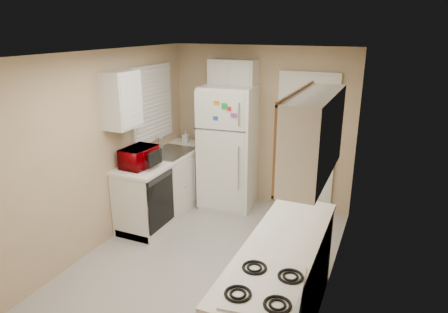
% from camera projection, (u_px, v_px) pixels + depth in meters
% --- Properties ---
extents(floor, '(3.80, 3.80, 0.00)m').
position_uv_depth(floor, '(207.00, 260.00, 4.77)').
color(floor, beige).
rests_on(floor, ground).
extents(ceiling, '(3.80, 3.80, 0.00)m').
position_uv_depth(ceiling, '(204.00, 53.00, 4.02)').
color(ceiling, white).
rests_on(ceiling, floor).
extents(wall_left, '(3.80, 3.80, 0.00)m').
position_uv_depth(wall_left, '(104.00, 150.00, 4.93)').
color(wall_left, tan).
rests_on(wall_left, floor).
extents(wall_right, '(3.80, 3.80, 0.00)m').
position_uv_depth(wall_right, '(336.00, 184.00, 3.86)').
color(wall_right, tan).
rests_on(wall_right, floor).
extents(wall_back, '(2.80, 2.80, 0.00)m').
position_uv_depth(wall_back, '(261.00, 127.00, 6.05)').
color(wall_back, tan).
rests_on(wall_back, floor).
extents(wall_front, '(2.80, 2.80, 0.00)m').
position_uv_depth(wall_front, '(85.00, 250.00, 2.74)').
color(wall_front, tan).
rests_on(wall_front, floor).
extents(left_counter, '(0.60, 1.80, 0.90)m').
position_uv_depth(left_counter, '(166.00, 185.00, 5.83)').
color(left_counter, silver).
rests_on(left_counter, floor).
extents(dishwasher, '(0.03, 0.58, 0.72)m').
position_uv_depth(dishwasher, '(161.00, 201.00, 5.19)').
color(dishwasher, black).
rests_on(dishwasher, floor).
extents(sink, '(0.54, 0.74, 0.16)m').
position_uv_depth(sink, '(170.00, 155.00, 5.83)').
color(sink, gray).
rests_on(sink, left_counter).
extents(microwave, '(0.49, 0.28, 0.32)m').
position_uv_depth(microwave, '(139.00, 156.00, 5.20)').
color(microwave, '#800005').
rests_on(microwave, left_counter).
extents(soap_bottle, '(0.09, 0.09, 0.19)m').
position_uv_depth(soap_bottle, '(186.00, 136.00, 6.30)').
color(soap_bottle, white).
rests_on(soap_bottle, left_counter).
extents(window_blinds, '(0.10, 0.98, 1.08)m').
position_uv_depth(window_blinds, '(152.00, 104.00, 5.70)').
color(window_blinds, silver).
rests_on(window_blinds, wall_left).
extents(upper_cabinet_left, '(0.30, 0.45, 0.70)m').
position_uv_depth(upper_cabinet_left, '(121.00, 100.00, 4.87)').
color(upper_cabinet_left, silver).
rests_on(upper_cabinet_left, wall_left).
extents(refrigerator, '(0.83, 0.81, 1.85)m').
position_uv_depth(refrigerator, '(230.00, 147.00, 6.00)').
color(refrigerator, white).
rests_on(refrigerator, floor).
extents(cabinet_over_fridge, '(0.70, 0.30, 0.40)m').
position_uv_depth(cabinet_over_fridge, '(233.00, 73.00, 5.82)').
color(cabinet_over_fridge, silver).
rests_on(cabinet_over_fridge, wall_back).
extents(interior_door, '(0.86, 0.06, 2.08)m').
position_uv_depth(interior_door, '(305.00, 144.00, 5.81)').
color(interior_door, white).
rests_on(interior_door, floor).
extents(right_counter, '(0.60, 2.00, 0.90)m').
position_uv_depth(right_counter, '(279.00, 290.00, 3.52)').
color(right_counter, silver).
rests_on(right_counter, floor).
extents(upper_cabinet_right, '(0.30, 1.20, 0.70)m').
position_uv_depth(upper_cabinet_right, '(314.00, 136.00, 3.30)').
color(upper_cabinet_right, silver).
rests_on(upper_cabinet_right, wall_right).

